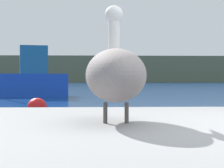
% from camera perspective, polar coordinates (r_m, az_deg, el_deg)
% --- Properties ---
extents(hillside_backdrop, '(140.00, 11.94, 5.50)m').
position_cam_1_polar(hillside_backdrop, '(83.07, -1.64, 2.18)').
color(hillside_backdrop, '#5B664C').
rests_on(hillside_backdrop, ground).
extents(pelican, '(0.45, 1.21, 0.90)m').
position_cam_1_polar(pelican, '(2.74, 0.55, 1.65)').
color(pelican, gray).
rests_on(pelican, pier_dock).
extents(fishing_boat_blue, '(5.22, 2.59, 4.89)m').
position_cam_1_polar(fishing_boat_blue, '(21.36, -13.16, 0.70)').
color(fishing_boat_blue, blue).
rests_on(fishing_boat_blue, ground).
extents(mooring_buoy, '(0.52, 0.52, 0.52)m').
position_cam_1_polar(mooring_buoy, '(10.02, -11.22, -3.54)').
color(mooring_buoy, red).
rests_on(mooring_buoy, ground).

